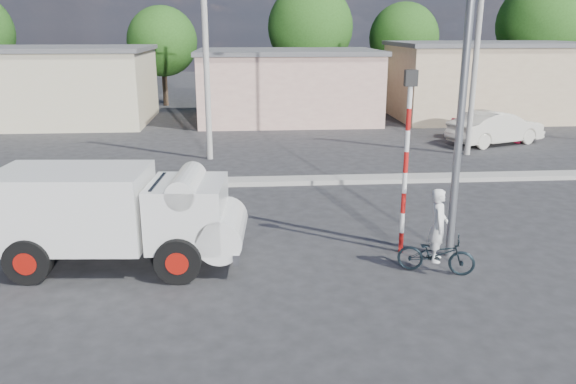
{
  "coord_description": "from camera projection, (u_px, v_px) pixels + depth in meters",
  "views": [
    {
      "loc": [
        -0.53,
        -10.98,
        5.27
      ],
      "look_at": [
        0.52,
        2.47,
        1.3
      ],
      "focal_mm": 35.0,
      "sensor_mm": 36.0,
      "label": 1
    }
  ],
  "objects": [
    {
      "name": "building_row",
      "position": [
        272.0,
        83.0,
        32.54
      ],
      "size": [
        37.8,
        7.3,
        4.44
      ],
      "color": "beige",
      "rests_on": "ground"
    },
    {
      "name": "utility_poles",
      "position": [
        337.0,
        58.0,
        22.59
      ],
      "size": [
        35.4,
        0.24,
        8.0
      ],
      "color": "#99968E",
      "rests_on": "ground"
    },
    {
      "name": "cyclist",
      "position": [
        437.0,
        238.0,
        12.32
      ],
      "size": [
        0.57,
        0.7,
        1.64
      ],
      "primitive_type": "imported",
      "rotation": [
        0.0,
        0.0,
        1.23
      ],
      "color": "white",
      "rests_on": "ground"
    },
    {
      "name": "car_red",
      "position": [
        491.0,
        126.0,
        27.23
      ],
      "size": [
        4.11,
        2.88,
        1.3
      ],
      "primitive_type": "imported",
      "rotation": [
        0.0,
        0.0,
        1.18
      ],
      "color": "#B41634",
      "rests_on": "ground"
    },
    {
      "name": "median",
      "position": [
        261.0,
        181.0,
        19.65
      ],
      "size": [
        40.0,
        0.8,
        0.16
      ],
      "primitive_type": "cube",
      "color": "#99968E",
      "rests_on": "ground"
    },
    {
      "name": "tree_row",
      "position": [
        306.0,
        31.0,
        38.1
      ],
      "size": [
        43.62,
        7.43,
        8.42
      ],
      "color": "#38281E",
      "rests_on": "ground"
    },
    {
      "name": "car_cream",
      "position": [
        496.0,
        128.0,
        26.13
      ],
      "size": [
        4.95,
        3.2,
        1.54
      ],
      "primitive_type": "imported",
      "rotation": [
        0.0,
        0.0,
        1.94
      ],
      "color": "beige",
      "rests_on": "ground"
    },
    {
      "name": "traffic_pole",
      "position": [
        407.0,
        148.0,
        12.96
      ],
      "size": [
        0.28,
        0.18,
        4.36
      ],
      "color": "red",
      "rests_on": "ground"
    },
    {
      "name": "bicycle",
      "position": [
        436.0,
        254.0,
        12.43
      ],
      "size": [
        1.78,
        1.12,
        0.88
      ],
      "primitive_type": "imported",
      "rotation": [
        0.0,
        0.0,
        1.23
      ],
      "color": "black",
      "rests_on": "ground"
    },
    {
      "name": "truck",
      "position": [
        121.0,
        213.0,
        12.6
      ],
      "size": [
        5.59,
        2.5,
        2.25
      ],
      "rotation": [
        0.0,
        0.0,
        -0.07
      ],
      "color": "black",
      "rests_on": "ground"
    },
    {
      "name": "streetlight",
      "position": [
        460.0,
        42.0,
        12.08
      ],
      "size": [
        2.34,
        0.22,
        9.0
      ],
      "color": "slate",
      "rests_on": "ground"
    },
    {
      "name": "ground_plane",
      "position": [
        273.0,
        283.0,
        12.03
      ],
      "size": [
        120.0,
        120.0,
        0.0
      ],
      "primitive_type": "plane",
      "color": "#272629",
      "rests_on": "ground"
    }
  ]
}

